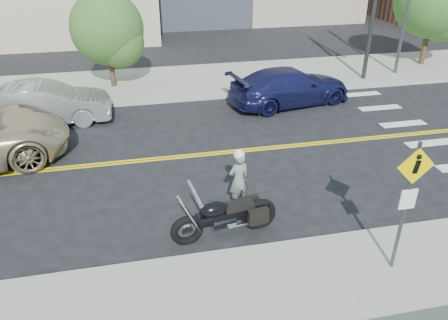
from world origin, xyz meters
The scene contains 8 objects.
ground_plane centered at (0.00, 0.00, 0.00)m, with size 120.00×120.00×0.00m, color black.
sidewalk_far centered at (0.00, 7.50, 0.07)m, with size 60.00×5.00×0.15m, color #9E9B91.
pedestrian_sign centered at (4.20, -6.31, 1.96)m, with size 0.78×0.08×3.00m.
motorcyclist centered at (1.54, -3.11, 0.84)m, with size 0.65×0.51×1.68m.
motorcycle centered at (0.93, -4.27, 0.79)m, with size 2.60×0.79×1.58m, color black, non-canonical shape.
parked_car_silver centered at (-4.26, 3.82, 0.79)m, with size 1.67×4.78×1.57m, color #9EA1A5.
parked_car_blue centered at (5.47, 3.87, 0.76)m, with size 2.13×5.23×1.52m, color navy.
tree_far_a centered at (-1.83, 7.38, 2.74)m, with size 3.17×3.17×4.33m.
Camera 1 is at (-0.88, -12.66, 6.69)m, focal length 35.00 mm.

